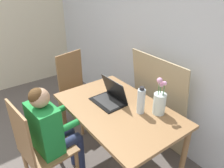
% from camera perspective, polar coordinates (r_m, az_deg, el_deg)
% --- Properties ---
extents(wall_back, '(6.40, 0.05, 2.50)m').
position_cam_1_polar(wall_back, '(2.40, 11.56, 13.22)').
color(wall_back, silver).
rests_on(wall_back, ground_plane).
extents(dining_table, '(1.18, 0.75, 0.71)m').
position_cam_1_polar(dining_table, '(2.05, 1.59, -8.37)').
color(dining_table, olive).
rests_on(dining_table, ground_plane).
extents(chair_occupied, '(0.44, 0.44, 0.94)m').
position_cam_1_polar(chair_occupied, '(2.03, -18.34, -15.84)').
color(chair_occupied, olive).
rests_on(chair_occupied, ground_plane).
extents(chair_spare, '(0.48, 0.48, 0.94)m').
position_cam_1_polar(chair_spare, '(2.81, -9.03, -1.43)').
color(chair_spare, olive).
rests_on(chair_spare, ground_plane).
extents(person_seated, '(0.36, 0.45, 1.04)m').
position_cam_1_polar(person_seated, '(1.96, -15.70, -10.95)').
color(person_seated, '#1E8438').
rests_on(person_seated, ground_plane).
extents(laptop, '(0.33, 0.24, 0.23)m').
position_cam_1_polar(laptop, '(2.07, -0.39, -3.24)').
color(laptop, black).
rests_on(laptop, dining_table).
extents(flower_vase, '(0.11, 0.11, 0.35)m').
position_cam_1_polar(flower_vase, '(1.92, 12.32, -4.48)').
color(flower_vase, silver).
rests_on(flower_vase, dining_table).
extents(water_bottle, '(0.07, 0.07, 0.25)m').
position_cam_1_polar(water_bottle, '(1.89, 7.59, -4.39)').
color(water_bottle, silver).
rests_on(water_bottle, dining_table).
extents(cardboard_panel, '(0.73, 0.17, 1.08)m').
position_cam_1_polar(cardboard_panel, '(2.44, 11.94, -4.90)').
color(cardboard_panel, tan).
rests_on(cardboard_panel, ground_plane).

